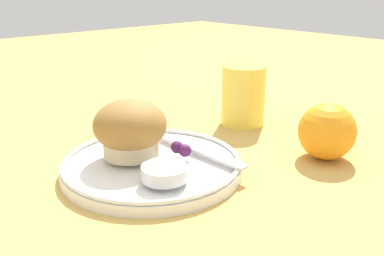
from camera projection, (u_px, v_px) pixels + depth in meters
name	position (u px, v px, depth m)	size (l,w,h in m)	color
ground_plane	(164.00, 171.00, 0.58)	(3.00, 3.00, 0.00)	tan
plate	(152.00, 165.00, 0.58)	(0.24, 0.24, 0.02)	white
muffin	(130.00, 129.00, 0.57)	(0.10, 0.10, 0.08)	beige
cream_ramekin	(164.00, 172.00, 0.51)	(0.06, 0.06, 0.02)	silver
berry_pair	(181.00, 149.00, 0.58)	(0.03, 0.02, 0.02)	#4C194C
butter_knife	(195.00, 149.00, 0.60)	(0.18, 0.02, 0.00)	silver
orange_fruit	(327.00, 131.00, 0.61)	(0.08, 0.08, 0.08)	orange
juice_glass	(243.00, 95.00, 0.75)	(0.08, 0.08, 0.10)	#EAD14C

